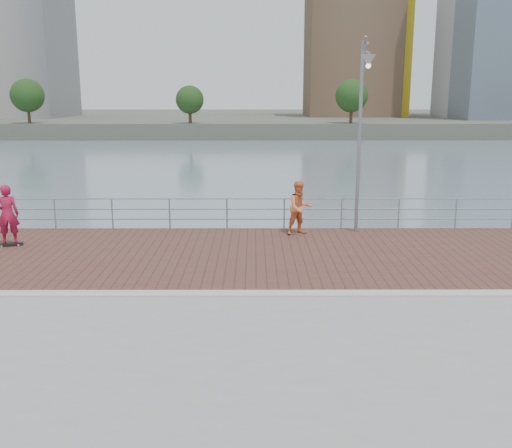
{
  "coord_description": "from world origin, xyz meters",
  "views": [
    {
      "loc": [
        -0.05,
        -12.98,
        4.67
      ],
      "look_at": [
        0.0,
        2.0,
        1.3
      ],
      "focal_mm": 40.0,
      "sensor_mm": 36.0,
      "label": 1
    }
  ],
  "objects_px": {
    "street_lamp": "(363,103)",
    "skateboarder": "(7,214)",
    "guardrail": "(256,210)",
    "bystander": "(300,208)"
  },
  "relations": [
    {
      "from": "guardrail",
      "to": "bystander",
      "type": "xyz_separation_m",
      "value": [
        1.51,
        -0.88,
        0.25
      ]
    },
    {
      "from": "guardrail",
      "to": "bystander",
      "type": "bearing_deg",
      "value": -30.33
    },
    {
      "from": "skateboarder",
      "to": "bystander",
      "type": "height_order",
      "value": "skateboarder"
    },
    {
      "from": "skateboarder",
      "to": "bystander",
      "type": "relative_size",
      "value": 1.03
    },
    {
      "from": "skateboarder",
      "to": "bystander",
      "type": "distance_m",
      "value": 9.45
    },
    {
      "from": "guardrail",
      "to": "street_lamp",
      "type": "relative_size",
      "value": 6.25
    },
    {
      "from": "bystander",
      "to": "street_lamp",
      "type": "bearing_deg",
      "value": -25.1
    },
    {
      "from": "bystander",
      "to": "skateboarder",
      "type": "bearing_deg",
      "value": 166.6
    },
    {
      "from": "street_lamp",
      "to": "skateboarder",
      "type": "relative_size",
      "value": 3.31
    },
    {
      "from": "street_lamp",
      "to": "bystander",
      "type": "relative_size",
      "value": 3.4
    }
  ]
}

